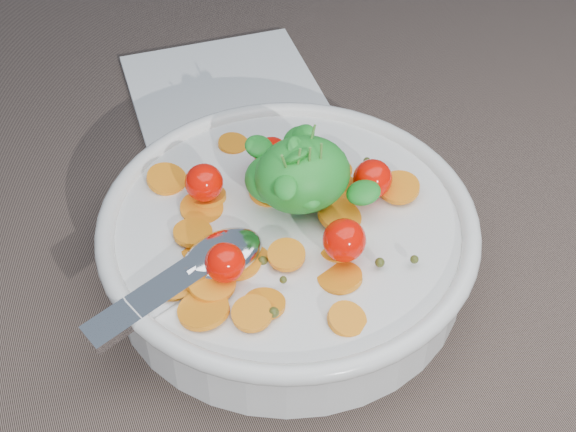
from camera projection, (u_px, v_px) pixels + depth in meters
name	position (u px, v px, depth m)	size (l,w,h in m)	color
ground	(295.00, 287.00, 0.56)	(6.00, 6.00, 0.00)	brown
bowl	(288.00, 239.00, 0.55)	(0.28, 0.26, 0.11)	white
napkin	(223.00, 87.00, 0.72)	(0.16, 0.14, 0.01)	white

